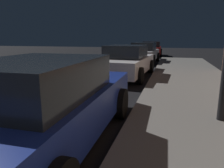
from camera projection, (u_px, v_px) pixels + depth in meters
car_blue at (44, 103)px, 3.36m from camera, size 2.19×4.57×1.43m
car_white at (127, 61)px, 9.46m from camera, size 2.19×4.65×1.43m
car_silver at (144, 53)px, 15.09m from camera, size 2.12×4.20×1.43m
car_red at (152, 49)px, 20.75m from camera, size 2.18×4.59×1.43m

